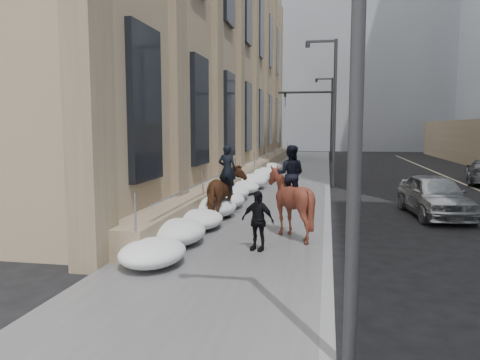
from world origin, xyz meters
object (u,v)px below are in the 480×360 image
Objects in this scene: mounted_horse_right at (290,198)px; car_silver at (434,195)px; mounted_horse_left at (226,191)px; pedestrian at (258,221)px.

mounted_horse_right is 6.92m from car_silver.
mounted_horse_right is (2.36, -2.01, 0.11)m from mounted_horse_left.
pedestrian is 8.63m from car_silver.
car_silver is (7.39, 2.71, -0.34)m from mounted_horse_left.
mounted_horse_right is at bearing 86.54° from pedestrian.
mounted_horse_left is 3.10m from mounted_horse_right.
pedestrian reaches higher than car_silver.
mounted_horse_right is 1.71× the size of pedestrian.
car_silver is (5.73, 6.45, -0.11)m from pedestrian.
mounted_horse_left reaches higher than car_silver.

